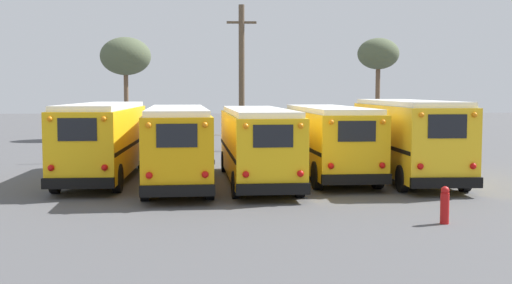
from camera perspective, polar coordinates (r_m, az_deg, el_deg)
ground_plane at (r=26.29m, az=-0.03°, el=-3.37°), size 160.00×160.00×0.00m
school_bus_0 at (r=26.91m, az=-13.41°, el=0.33°), size 2.50×9.83×3.12m
school_bus_1 at (r=25.00m, az=-6.99°, el=-0.04°), size 2.92×10.29×2.99m
school_bus_2 at (r=25.19m, az=0.10°, el=-0.06°), size 2.79×9.99×2.94m
school_bus_3 at (r=27.00m, az=6.49°, el=0.29°), size 2.84×9.43×2.97m
school_bus_4 at (r=27.00m, az=13.27°, el=0.47°), size 2.60×9.58×3.24m
utility_pole at (r=39.07m, az=-1.29°, el=5.84°), size 1.80×0.36×8.81m
bare_tree_0 at (r=47.84m, az=10.81°, el=7.60°), size 3.02×3.02×7.48m
bare_tree_1 at (r=49.94m, az=-11.52°, el=7.43°), size 3.83×3.83×7.71m
fence_line at (r=32.69m, az=-0.73°, el=-0.07°), size 20.48×0.06×1.42m
fire_hydrant at (r=18.29m, az=16.43°, el=-5.39°), size 0.24×0.24×1.03m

